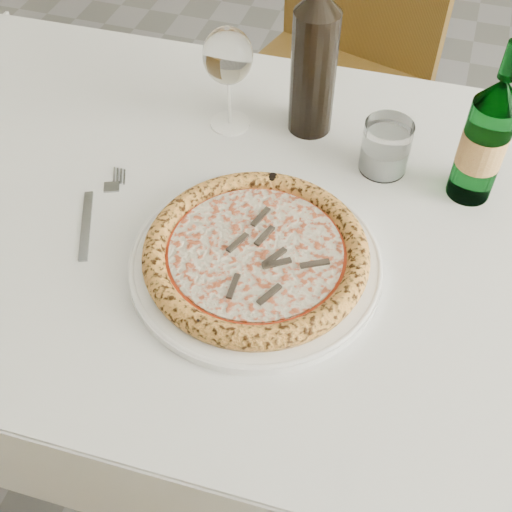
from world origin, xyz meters
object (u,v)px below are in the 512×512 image
object	(u,v)px
plate	(256,261)
dining_table	(275,256)
tumbler	(385,150)
wine_bottle	(314,61)
pizza	(256,253)
wine_glass	(228,58)
chair_far	(340,50)
beer_bottle	(485,140)

from	to	relation	value
plate	dining_table	bearing A→B (deg)	90.00
dining_table	tumbler	world-z (taller)	tumbler
tumbler	wine_bottle	bearing A→B (deg)	154.17
pizza	wine_glass	size ratio (longest dim) A/B	1.74
chair_far	plate	xyz separation A→B (m)	(0.07, -0.93, 0.23)
plate	pizza	world-z (taller)	pizza
dining_table	plate	world-z (taller)	plate
wine_glass	chair_far	bearing A→B (deg)	83.80
beer_bottle	wine_bottle	size ratio (longest dim) A/B	0.86
pizza	beer_bottle	xyz separation A→B (m)	(0.27, 0.24, 0.08)
wine_glass	dining_table	bearing A→B (deg)	-53.83
tumbler	pizza	bearing A→B (deg)	-117.18
pizza	chair_far	bearing A→B (deg)	94.12
chair_far	plate	distance (m)	0.96
chair_far	pizza	distance (m)	0.96
tumbler	beer_bottle	distance (m)	0.15
pizza	beer_bottle	bearing A→B (deg)	41.83
plate	beer_bottle	world-z (taller)	beer_bottle
wine_glass	tumbler	world-z (taller)	wine_glass
plate	wine_glass	xyz separation A→B (m)	(-0.14, 0.29, 0.12)
chair_far	tumbler	xyz separation A→B (m)	(0.20, -0.67, 0.26)
chair_far	wine_glass	distance (m)	0.74
dining_table	tumbler	xyz separation A→B (m)	(0.13, 0.15, 0.13)
tumbler	wine_bottle	distance (m)	0.18
pizza	wine_bottle	size ratio (longest dim) A/B	1.04
pizza	wine_bottle	distance (m)	0.34
dining_table	beer_bottle	world-z (taller)	beer_bottle
pizza	wine_glass	bearing A→B (deg)	115.47
dining_table	wine_bottle	bearing A→B (deg)	91.63
plate	pizza	xyz separation A→B (m)	(-0.00, -0.00, 0.02)
pizza	tumbler	xyz separation A→B (m)	(0.13, 0.25, 0.01)
chair_far	wine_glass	world-z (taller)	wine_glass
dining_table	tumbler	bearing A→B (deg)	49.79
wine_bottle	plate	bearing A→B (deg)	-88.88
wine_bottle	tumbler	bearing A→B (deg)	-25.83
beer_bottle	plate	bearing A→B (deg)	-138.17
dining_table	wine_glass	world-z (taller)	wine_glass
chair_far	dining_table	bearing A→B (deg)	-85.39
beer_bottle	tumbler	bearing A→B (deg)	173.20
plate	wine_bottle	size ratio (longest dim) A/B	1.18
tumbler	wine_bottle	xyz separation A→B (m)	(-0.14, 0.07, 0.09)
dining_table	wine_bottle	size ratio (longest dim) A/B	4.79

